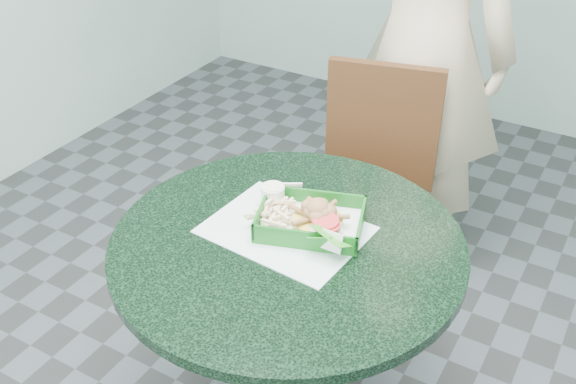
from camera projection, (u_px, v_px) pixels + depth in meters
The scene contains 8 objects.
cafe_table at pixel (288, 297), 1.80m from camera, with size 0.90×0.90×0.75m.
dining_chair at pixel (368, 178), 2.39m from camera, with size 0.40×0.40×0.93m.
placemat at pixel (286, 236), 1.74m from camera, with size 0.39×0.29×0.00m, color silver.
food_basket at pixel (310, 229), 1.74m from camera, with size 0.26×0.19×0.05m.
crab_sandwich at pixel (316, 221), 1.71m from camera, with size 0.13×0.13×0.08m.
fries_pile at pixel (281, 209), 1.78m from camera, with size 0.10×0.11×0.04m, color beige, non-canonical shape.
sauce_ramekin at pixel (286, 192), 1.82m from camera, with size 0.06×0.06×0.04m.
garnish_cup at pixel (320, 239), 1.66m from camera, with size 0.12×0.12×0.05m.
Camera 1 is at (0.68, -1.17, 1.80)m, focal length 42.00 mm.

